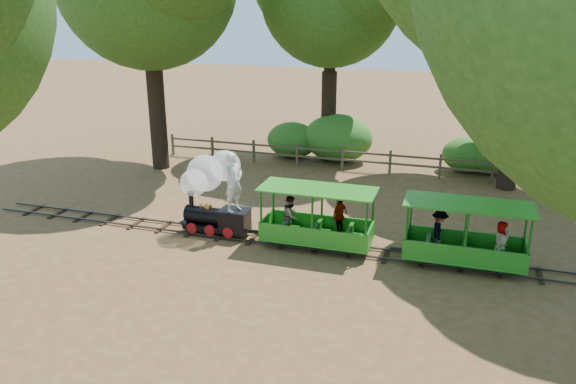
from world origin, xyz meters
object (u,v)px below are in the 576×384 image
(locomotive, at_px, (213,186))
(carriage_rear, at_px, (463,240))
(fence, at_px, (366,159))
(carriage_front, at_px, (315,223))

(locomotive, xyz_separation_m, carriage_rear, (7.28, -0.06, -0.79))
(carriage_rear, height_order, fence, carriage_rear)
(fence, bearing_deg, carriage_front, -90.53)
(locomotive, bearing_deg, carriage_front, -0.63)
(carriage_front, bearing_deg, carriage_rear, -0.36)
(carriage_front, distance_m, fence, 7.98)
(locomotive, xyz_separation_m, carriage_front, (3.20, -0.04, -0.79))
(carriage_rear, bearing_deg, fence, 116.58)
(carriage_rear, bearing_deg, locomotive, 179.52)
(locomotive, height_order, carriage_rear, locomotive)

